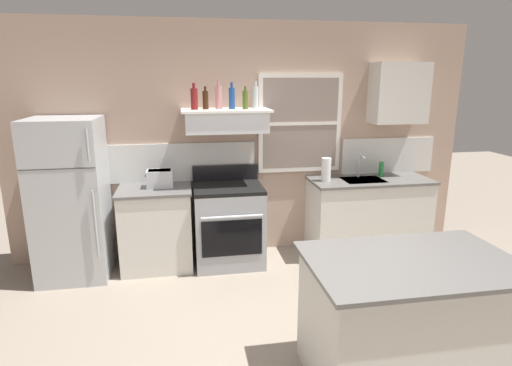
% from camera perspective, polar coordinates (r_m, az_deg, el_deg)
% --- Properties ---
extents(ground_plane, '(16.00, 16.00, 0.00)m').
position_cam_1_polar(ground_plane, '(3.41, 4.69, -23.39)').
color(ground_plane, gray).
extents(back_wall, '(5.40, 0.11, 2.70)m').
position_cam_1_polar(back_wall, '(4.94, -1.13, 5.76)').
color(back_wall, tan).
rests_on(back_wall, ground_plane).
extents(refrigerator, '(0.70, 0.72, 1.69)m').
position_cam_1_polar(refrigerator, '(4.77, -23.94, -2.07)').
color(refrigerator, '#B7BABC').
rests_on(refrigerator, ground_plane).
extents(counter_left_of_stove, '(0.79, 0.63, 0.91)m').
position_cam_1_polar(counter_left_of_stove, '(4.80, -13.38, -5.94)').
color(counter_left_of_stove, silver).
rests_on(counter_left_of_stove, ground_plane).
extents(toaster, '(0.30, 0.20, 0.19)m').
position_cam_1_polar(toaster, '(4.68, -12.97, 0.63)').
color(toaster, silver).
rests_on(toaster, counter_left_of_stove).
extents(stove_range, '(0.76, 0.69, 1.09)m').
position_cam_1_polar(stove_range, '(4.78, -3.75, -5.58)').
color(stove_range, '#9EA0A5').
rests_on(stove_range, ground_plane).
extents(range_hood_shelf, '(0.96, 0.52, 0.24)m').
position_cam_1_polar(range_hood_shelf, '(4.61, -4.12, 8.51)').
color(range_hood_shelf, silver).
extents(bottle_red_label_wine, '(0.07, 0.07, 0.28)m').
position_cam_1_polar(bottle_red_label_wine, '(4.56, -8.43, 11.33)').
color(bottle_red_label_wine, maroon).
rests_on(bottle_red_label_wine, range_hood_shelf).
extents(bottle_brown_stout, '(0.06, 0.06, 0.24)m').
position_cam_1_polar(bottle_brown_stout, '(4.59, -6.90, 11.20)').
color(bottle_brown_stout, '#381E0F').
rests_on(bottle_brown_stout, range_hood_shelf).
extents(bottle_rose_pink, '(0.07, 0.07, 0.30)m').
position_cam_1_polar(bottle_rose_pink, '(4.62, -5.11, 11.59)').
color(bottle_rose_pink, '#C67F84').
rests_on(bottle_rose_pink, range_hood_shelf).
extents(bottle_blue_liqueur, '(0.07, 0.07, 0.28)m').
position_cam_1_polar(bottle_blue_liqueur, '(4.59, -3.31, 11.51)').
color(bottle_blue_liqueur, '#1E478C').
rests_on(bottle_blue_liqueur, range_hood_shelf).
extents(bottle_olive_oil_square, '(0.06, 0.06, 0.24)m').
position_cam_1_polar(bottle_olive_oil_square, '(4.57, -1.47, 11.30)').
color(bottle_olive_oil_square, '#4C601E').
rests_on(bottle_olive_oil_square, range_hood_shelf).
extents(bottle_clear_tall, '(0.06, 0.06, 0.30)m').
position_cam_1_polar(bottle_clear_tall, '(4.70, -0.08, 11.65)').
color(bottle_clear_tall, silver).
rests_on(bottle_clear_tall, range_hood_shelf).
extents(counter_right_with_sink, '(1.43, 0.63, 0.91)m').
position_cam_1_polar(counter_right_with_sink, '(5.26, 15.00, -4.26)').
color(counter_right_with_sink, silver).
rests_on(counter_right_with_sink, ground_plane).
extents(sink_faucet, '(0.03, 0.17, 0.28)m').
position_cam_1_polar(sink_faucet, '(5.14, 13.98, 2.64)').
color(sink_faucet, silver).
rests_on(sink_faucet, counter_right_with_sink).
extents(paper_towel_roll, '(0.11, 0.11, 0.27)m').
position_cam_1_polar(paper_towel_roll, '(4.90, 9.54, 1.82)').
color(paper_towel_roll, white).
rests_on(paper_towel_roll, counter_right_with_sink).
extents(dish_soap_bottle, '(0.06, 0.06, 0.18)m').
position_cam_1_polar(dish_soap_bottle, '(5.28, 16.70, 1.82)').
color(dish_soap_bottle, '#268C3F').
rests_on(dish_soap_bottle, counter_right_with_sink).
extents(kitchen_island, '(1.40, 0.90, 0.91)m').
position_cam_1_polar(kitchen_island, '(3.19, 19.92, -17.27)').
color(kitchen_island, silver).
rests_on(kitchen_island, ground_plane).
extents(upper_cabinet_right, '(0.64, 0.32, 0.70)m').
position_cam_1_polar(upper_cabinet_right, '(5.29, 18.89, 11.53)').
color(upper_cabinet_right, silver).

